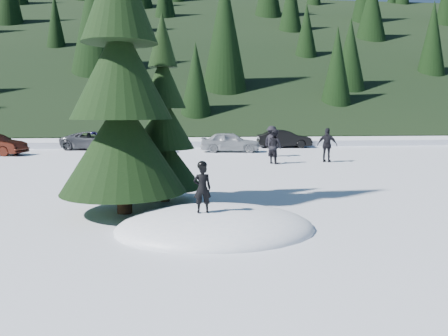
{
  "coord_description": "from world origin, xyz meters",
  "views": [
    {
      "loc": [
        -0.83,
        -9.47,
        2.62
      ],
      "look_at": [
        0.42,
        2.1,
        1.1
      ],
      "focal_mm": 35.0,
      "sensor_mm": 36.0,
      "label": 1
    }
  ],
  "objects": [
    {
      "name": "ground",
      "position": [
        0.0,
        0.0,
        0.0
      ],
      "size": [
        200.0,
        200.0,
        0.0
      ],
      "primitive_type": "plane",
      "color": "white",
      "rests_on": "ground"
    },
    {
      "name": "snow_mound",
      "position": [
        0.0,
        0.0,
        0.0
      ],
      "size": [
        4.48,
        3.52,
        0.96
      ],
      "primitive_type": "ellipsoid",
      "color": "white",
      "rests_on": "ground"
    },
    {
      "name": "forest_hillside",
      "position": [
        0.0,
        54.0,
        12.5
      ],
      "size": [
        200.0,
        60.0,
        25.0
      ],
      "primitive_type": null,
      "color": "black",
      "rests_on": "ground"
    },
    {
      "name": "spruce_tall",
      "position": [
        -2.2,
        1.8,
        3.32
      ],
      "size": [
        3.2,
        3.2,
        8.6
      ],
      "color": "black",
      "rests_on": "ground"
    },
    {
      "name": "spruce_short",
      "position": [
        -1.2,
        3.2,
        2.1
      ],
      "size": [
        2.2,
        2.2,
        5.37
      ],
      "color": "black",
      "rests_on": "ground"
    },
    {
      "name": "child_skier",
      "position": [
        -0.31,
        -0.37,
        0.99
      ],
      "size": [
        0.38,
        0.25,
        1.03
      ],
      "primitive_type": "imported",
      "rotation": [
        0.0,
        0.0,
        3.16
      ],
      "color": "black",
      "rests_on": "snow_mound"
    },
    {
      "name": "adult_0",
      "position": [
        4.03,
        11.95,
        0.86
      ],
      "size": [
        0.98,
        1.05,
        1.73
      ],
      "primitive_type": "imported",
      "rotation": [
        0.0,
        0.0,
        2.07
      ],
      "color": "black",
      "rests_on": "ground"
    },
    {
      "name": "adult_1",
      "position": [
        6.88,
        12.28,
        0.88
      ],
      "size": [
        1.1,
        0.92,
        1.76
      ],
      "primitive_type": "imported",
      "rotation": [
        0.0,
        0.0,
        2.58
      ],
      "color": "black",
      "rests_on": "ground"
    },
    {
      "name": "adult_2",
      "position": [
        4.63,
        15.38,
        0.89
      ],
      "size": [
        1.11,
        1.32,
        1.78
      ],
      "primitive_type": "imported",
      "rotation": [
        0.0,
        0.0,
        2.05
      ],
      "color": "black",
      "rests_on": "ground"
    },
    {
      "name": "car_2",
      "position": [
        -6.39,
        21.11,
        0.62
      ],
      "size": [
        4.83,
        2.97,
        1.25
      ],
      "primitive_type": "imported",
      "rotation": [
        0.0,
        0.0,
        1.36
      ],
      "color": "#46494D",
      "rests_on": "ground"
    },
    {
      "name": "car_3",
      "position": [
        -3.53,
        18.17,
        0.71
      ],
      "size": [
        5.28,
        3.63,
        1.42
      ],
      "primitive_type": "imported",
      "rotation": [
        0.0,
        0.0,
        1.94
      ],
      "color": "#100E34",
      "rests_on": "ground"
    },
    {
      "name": "car_4",
      "position": [
        2.59,
        18.43,
        0.65
      ],
      "size": [
        4.02,
        2.14,
        1.3
      ],
      "primitive_type": "imported",
      "rotation": [
        0.0,
        0.0,
        1.41
      ],
      "color": "#999DA1",
      "rests_on": "ground"
    },
    {
      "name": "car_5",
      "position": [
        6.86,
        21.36,
        0.64
      ],
      "size": [
        3.94,
        1.54,
        1.28
      ],
      "primitive_type": "imported",
      "rotation": [
        0.0,
        0.0,
        1.52
      ],
      "color": "black",
      "rests_on": "ground"
    }
  ]
}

